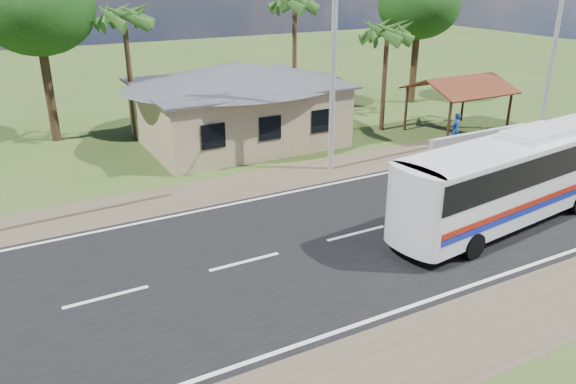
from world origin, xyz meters
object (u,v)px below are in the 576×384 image
at_px(coach_bus, 518,172).
at_px(motorcycle, 477,138).
at_px(person, 456,129).
at_px(waiting_shed, 460,86).

bearing_deg(coach_bus, motorcycle, 44.76).
distance_m(motorcycle, person, 1.26).
distance_m(coach_bus, person, 10.07).
xyz_separation_m(motorcycle, person, (-0.86, 0.82, 0.40)).
height_order(coach_bus, person, coach_bus).
xyz_separation_m(waiting_shed, coach_bus, (-7.08, -10.36, -0.73)).
relative_size(coach_bus, person, 6.47).
bearing_deg(motorcycle, waiting_shed, -32.41).
relative_size(motorcycle, person, 1.03).
height_order(waiting_shed, person, waiting_shed).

